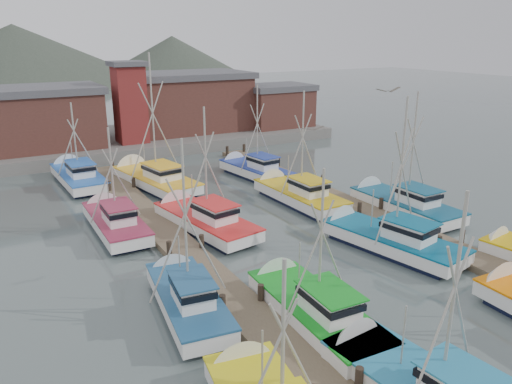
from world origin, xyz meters
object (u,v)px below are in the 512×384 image
boat_8 (201,219)px  boat_12 (152,178)px  lookout_tower (130,102)px  boat_4 (309,306)px

boat_8 → boat_12: bearing=78.9°
lookout_tower → boat_4: 37.42m
boat_4 → lookout_tower: bearing=88.4°
lookout_tower → boat_4: lookout_tower is taller
boat_12 → lookout_tower: bearing=70.1°
lookout_tower → boat_12: 14.14m
lookout_tower → boat_12: size_ratio=0.71×
lookout_tower → boat_12: bearing=-99.3°
boat_4 → boat_12: (0.46, 23.90, 0.02)m
boat_4 → boat_12: size_ratio=0.73×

